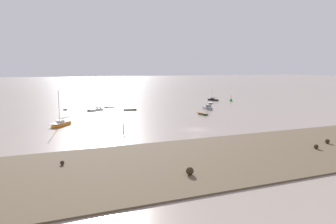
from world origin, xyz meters
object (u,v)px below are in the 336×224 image
object	(u,v)px
motorboat_moored_1	(97,110)
rowboat_moored_1	(109,107)
rowboat_moored_0	(65,109)
rowboat_moored_3	(203,114)
rowboat_moored_2	(210,103)
sailboat_moored_0	(213,100)
sailboat_moored_1	(61,124)
channel_buoy	(231,100)
mooring_post_near	(123,129)
motorboat_moored_0	(208,108)
rowboat_moored_4	(130,110)

from	to	relation	value
motorboat_moored_1	rowboat_moored_1	distance (m)	7.27
rowboat_moored_0	rowboat_moored_3	distance (m)	39.84
rowboat_moored_0	rowboat_moored_2	distance (m)	46.56
rowboat_moored_0	rowboat_moored_2	bearing A→B (deg)	-91.31
rowboat_moored_3	sailboat_moored_0	bearing A→B (deg)	140.68
sailboat_moored_0	rowboat_moored_1	bearing A→B (deg)	72.88
motorboat_moored_1	sailboat_moored_1	size ratio (longest dim) A/B	0.69
channel_buoy	mooring_post_near	xyz separation A→B (m)	(-51.02, -41.62, 0.39)
sailboat_moored_1	rowboat_moored_1	bearing A→B (deg)	-174.25
sailboat_moored_0	rowboat_moored_0	bearing A→B (deg)	70.78
motorboat_moored_1	rowboat_moored_3	size ratio (longest dim) A/B	1.27
rowboat_moored_0	sailboat_moored_0	bearing A→B (deg)	-81.21
motorboat_moored_0	motorboat_moored_1	world-z (taller)	motorboat_moored_0
motorboat_moored_1	rowboat_moored_4	bearing A→B (deg)	-48.32
motorboat_moored_1	rowboat_moored_3	bearing A→B (deg)	-67.74
motorboat_moored_1	mooring_post_near	size ratio (longest dim) A/B	2.67
motorboat_moored_0	channel_buoy	xyz separation A→B (m)	(19.20, 17.14, 0.18)
rowboat_moored_3	sailboat_moored_1	world-z (taller)	sailboat_moored_1
motorboat_moored_0	rowboat_moored_0	size ratio (longest dim) A/B	1.71
rowboat_moored_0	rowboat_moored_4	size ratio (longest dim) A/B	0.73
motorboat_moored_1	rowboat_moored_1	xyz separation A→B (m)	(4.65, 5.58, -0.09)
sailboat_moored_0	channel_buoy	world-z (taller)	sailboat_moored_0
motorboat_moored_1	rowboat_moored_3	world-z (taller)	motorboat_moored_1
motorboat_moored_1	channel_buoy	size ratio (longest dim) A/B	2.32
sailboat_moored_1	motorboat_moored_1	bearing A→B (deg)	-171.62
rowboat_moored_0	mooring_post_near	world-z (taller)	mooring_post_near
motorboat_moored_1	rowboat_moored_3	distance (m)	30.01
rowboat_moored_0	mooring_post_near	size ratio (longest dim) A/B	1.50
motorboat_moored_1	motorboat_moored_0	bearing A→B (deg)	-47.90
sailboat_moored_1	sailboat_moored_0	bearing A→B (deg)	157.42
sailboat_moored_0	rowboat_moored_2	bearing A→B (deg)	119.22
motorboat_moored_0	sailboat_moored_1	distance (m)	43.02
rowboat_moored_2	channel_buoy	size ratio (longest dim) A/B	1.53
sailboat_moored_1	mooring_post_near	xyz separation A→B (m)	(9.70, -13.22, 0.52)
rowboat_moored_1	rowboat_moored_3	bearing A→B (deg)	-54.14
rowboat_moored_0	motorboat_moored_1	world-z (taller)	motorboat_moored_1
sailboat_moored_0	mooring_post_near	bearing A→B (deg)	108.97
motorboat_moored_0	rowboat_moored_0	distance (m)	41.23
channel_buoy	mooring_post_near	world-z (taller)	channel_buoy
rowboat_moored_4	rowboat_moored_3	bearing A→B (deg)	148.54
rowboat_moored_1	mooring_post_near	bearing A→B (deg)	-101.09
rowboat_moored_2	motorboat_moored_1	bearing A→B (deg)	-48.43
motorboat_moored_1	rowboat_moored_4	size ratio (longest dim) A/B	1.30
sailboat_moored_0	rowboat_moored_4	bearing A→B (deg)	86.40
sailboat_moored_1	channel_buoy	distance (m)	67.03
rowboat_moored_1	motorboat_moored_0	bearing A→B (deg)	-33.76
rowboat_moored_0	sailboat_moored_0	distance (m)	53.09
motorboat_moored_0	motorboat_moored_1	bearing A→B (deg)	-96.65
motorboat_moored_0	rowboat_moored_2	bearing A→B (deg)	159.46
sailboat_moored_0	channel_buoy	size ratio (longest dim) A/B	2.42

